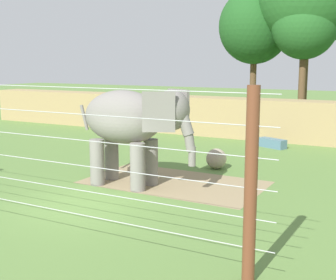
{
  "coord_description": "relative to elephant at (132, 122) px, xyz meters",
  "views": [
    {
      "loc": [
        8.27,
        -10.22,
        4.1
      ],
      "look_at": [
        0.71,
        3.75,
        1.4
      ],
      "focal_mm": 48.88,
      "sensor_mm": 36.0,
      "label": 1
    }
  ],
  "objects": [
    {
      "name": "ground_plane",
      "position": [
        -0.12,
        -2.35,
        -2.17
      ],
      "size": [
        120.0,
        120.0,
        0.0
      ],
      "primitive_type": "plane",
      "color": "#5B7F3D"
    },
    {
      "name": "dirt_patch",
      "position": [
        1.03,
        1.04,
        -2.16
      ],
      "size": [
        6.12,
        3.57,
        0.01
      ],
      "primitive_type": "cube",
      "rotation": [
        0.0,
        0.0,
        -0.01
      ],
      "color": "#937F5B",
      "rests_on": "ground"
    },
    {
      "name": "embankment_wall",
      "position": [
        -0.12,
        11.47,
        -1.09
      ],
      "size": [
        36.0,
        1.8,
        2.15
      ],
      "primitive_type": "cube",
      "color": "tan",
      "rests_on": "ground"
    },
    {
      "name": "elephant",
      "position": [
        0.0,
        0.0,
        0.0
      ],
      "size": [
        4.42,
        1.86,
        3.27
      ],
      "color": "gray",
      "rests_on": "ground"
    },
    {
      "name": "enrichment_ball",
      "position": [
        1.51,
        3.65,
        -1.77
      ],
      "size": [
        0.8,
        0.8,
        0.8
      ],
      "primitive_type": "sphere",
      "color": "gray",
      "rests_on": "ground"
    },
    {
      "name": "cable_fence",
      "position": [
        -0.12,
        -4.72,
        -0.3
      ],
      "size": [
        12.5,
        0.24,
        3.71
      ],
      "color": "brown",
      "rests_on": "ground"
    },
    {
      "name": "feed_trough",
      "position": [
        2.19,
        9.12,
        -1.95
      ],
      "size": [
        1.48,
        1.02,
        0.44
      ],
      "color": "slate",
      "rests_on": "ground"
    },
    {
      "name": "tree_behind_wall",
      "position": [
        -1.92,
        18.5,
        4.35
      ],
      "size": [
        4.9,
        4.9,
        9.12
      ],
      "color": "brown",
      "rests_on": "ground"
    },
    {
      "name": "tree_right_of_centre",
      "position": [
        1.72,
        17.28,
        4.22
      ],
      "size": [
        4.12,
        4.12,
        8.6
      ],
      "color": "brown",
      "rests_on": "ground"
    }
  ]
}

